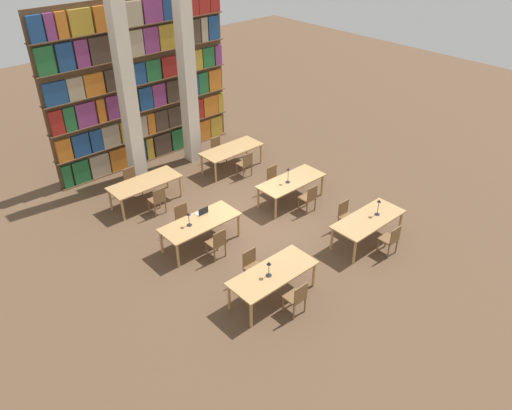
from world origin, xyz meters
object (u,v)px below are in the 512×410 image
pillar_left (127,92)px  desk_lamp_2 (189,217)px  chair_5 (184,218)px  reading_table_5 (232,151)px  reading_table_2 (200,224)px  reading_table_3 (291,182)px  chair_4 (217,242)px  chair_11 (218,149)px  reading_table_4 (145,184)px  reading_table_1 (368,221)px  reading_table_0 (273,275)px  desk_lamp_3 (288,173)px  chair_1 (253,266)px  chair_2 (391,239)px  desk_lamp_0 (269,267)px  chair_0 (297,297)px  chair_7 (274,179)px  desk_lamp_1 (379,205)px  chair_10 (245,163)px  chair_3 (346,215)px  chair_8 (158,200)px  chair_9 (132,181)px  chair_6 (309,197)px  pillar_center (187,77)px

pillar_left → desk_lamp_2: pillar_left is taller
chair_5 → reading_table_5: (3.44, 2.09, 0.20)m
pillar_left → reading_table_2: (-0.62, -4.32, -2.32)m
reading_table_3 → chair_4: bearing=-168.5°
reading_table_5 → chair_11: size_ratio=2.47×
reading_table_4 → chair_11: (3.37, 0.75, -0.20)m
reading_table_1 → reading_table_5: (-0.03, 5.74, 0.00)m
reading_table_0 → desk_lamp_3: size_ratio=4.44×
chair_1 → chair_2: same height
reading_table_0 → desk_lamp_0: desk_lamp_0 is taller
chair_0 → chair_1: bearing=90.0°
desk_lamp_0 → reading_table_2: 2.85m
desk_lamp_0 → desk_lamp_3: bearing=39.4°
reading_table_3 → reading_table_5: (0.04, 2.89, 0.00)m
chair_4 → reading_table_5: size_ratio=0.41×
reading_table_1 → chair_7: bearing=91.0°
desk_lamp_0 → reading_table_3: bearing=38.2°
desk_lamp_1 → reading_table_3: (-0.40, 2.88, -0.39)m
chair_1 → desk_lamp_2: desk_lamp_2 is taller
desk_lamp_3 → chair_10: 2.26m
reading_table_0 → chair_7: bearing=46.0°
chair_3 → reading_table_2: size_ratio=0.41×
chair_1 → desk_lamp_3: (3.17, 1.98, 0.60)m
reading_table_3 → chair_5: bearing=166.8°
reading_table_1 → chair_8: (-3.47, 4.99, -0.20)m
chair_1 → chair_11: size_ratio=1.00×
chair_11 → reading_table_0: bearing=62.1°
chair_3 → reading_table_5: 5.00m
desk_lamp_1 → chair_7: size_ratio=0.53×
chair_5 → reading_table_4: chair_5 is taller
chair_1 → reading_table_3: 3.90m
desk_lamp_0 → chair_11: size_ratio=0.45×
chair_1 → chair_7: size_ratio=1.00×
reading_table_0 → chair_9: chair_9 is taller
pillar_left → chair_10: (2.78, -2.23, -2.52)m
chair_6 → chair_3: bearing=-87.1°
reading_table_1 → reading_table_5: 5.74m
reading_table_3 → chair_8: chair_8 is taller
chair_0 → reading_table_1: bearing=10.8°
chair_1 → desk_lamp_1: (3.74, -0.87, 0.59)m
desk_lamp_3 → chair_8: (-3.23, 2.16, -0.60)m
pillar_left → reading_table_4: pillar_left is taller
reading_table_1 → reading_table_0: bearing=178.4°
chair_0 → chair_3: (3.41, 1.40, 0.00)m
chair_0 → reading_table_1: (3.41, 0.65, 0.20)m
chair_6 → chair_10: (0.01, 2.89, 0.00)m
reading_table_0 → chair_6: size_ratio=2.47×
chair_5 → desk_lamp_0: bearing=88.1°
reading_table_4 → reading_table_3: bearing=-40.6°
pillar_center → chair_1: 7.41m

